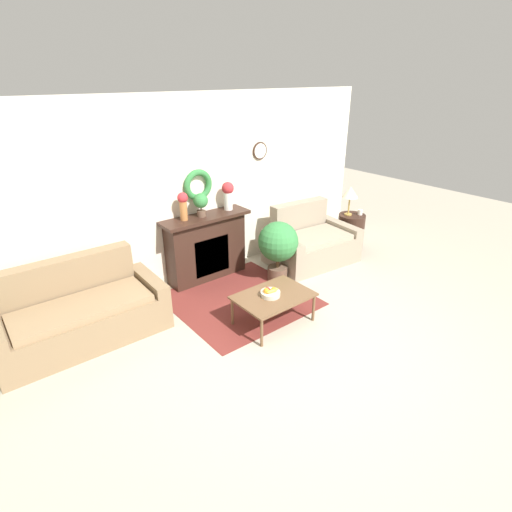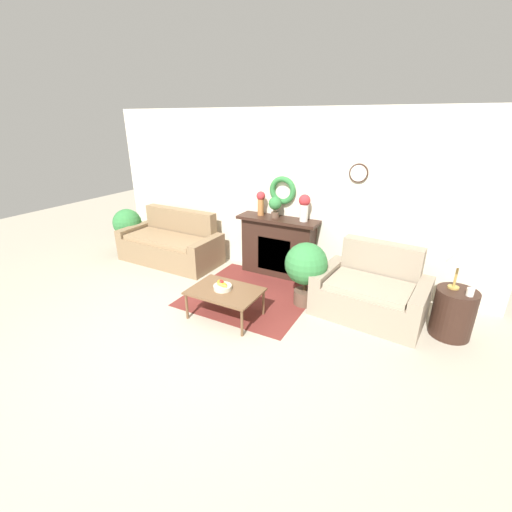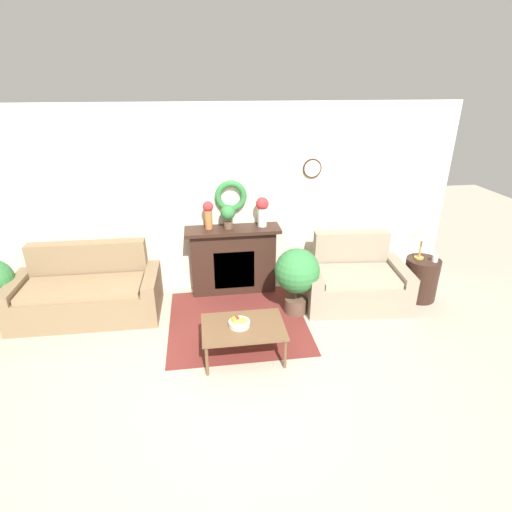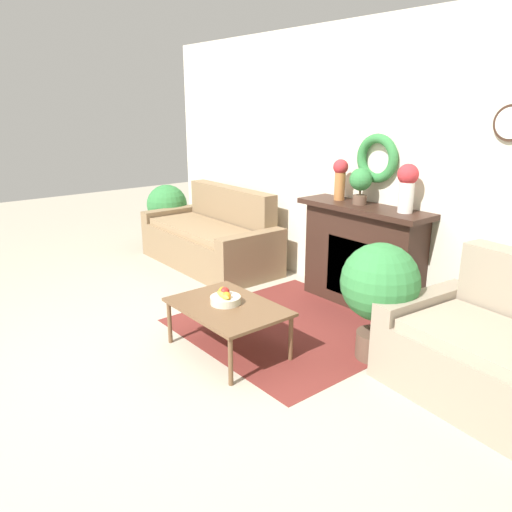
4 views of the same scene
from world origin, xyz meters
The scene contains 15 objects.
ground_plane centered at (0.00, 0.00, 0.00)m, with size 16.00×16.00×0.00m, color #ADA38E.
floor_rug centered at (0.03, 1.53, 0.00)m, with size 1.80×1.76×0.01m.
wall_back centered at (0.00, 2.62, 1.35)m, with size 6.80×0.15×2.70m.
fireplace centered at (0.07, 2.41, 0.51)m, with size 1.37×0.41×1.01m.
couch_left centered at (-1.95, 2.01, 0.32)m, with size 1.91×0.90×0.94m.
loveseat_right centered at (1.74, 1.84, 0.32)m, with size 1.50×1.08×0.95m.
coffee_table centered at (0.03, 0.81, 0.37)m, with size 0.94×0.66×0.40m.
fruit_bowl centered at (-0.01, 0.82, 0.45)m, with size 0.24×0.24×0.12m.
side_table_by_loveseat centered at (2.74, 1.78, 0.31)m, with size 0.48×0.48×0.62m.
table_lamp centered at (2.68, 1.83, 1.02)m, with size 0.28×0.28×0.51m.
mug centered at (2.85, 1.70, 0.67)m, with size 0.08×0.08×0.10m.
vase_on_mantel_left centered at (-0.27, 2.42, 1.25)m, with size 0.15×0.15×0.40m.
vase_on_mantel_right centered at (0.50, 2.42, 1.26)m, with size 0.18×0.18×0.43m.
potted_plant_on_mantel centered at (0.01, 2.40, 1.23)m, with size 0.21×0.21×0.35m.
potted_plant_floor_by_loveseat centered at (0.85, 1.65, 0.59)m, with size 0.60×0.60×0.94m.
Camera 3 is at (-0.37, -2.98, 2.97)m, focal length 28.00 mm.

